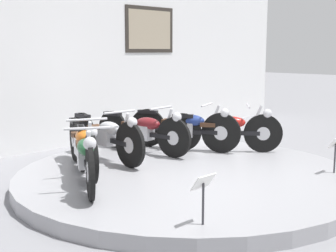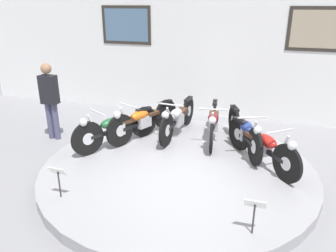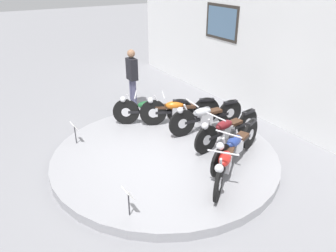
{
  "view_description": "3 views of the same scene",
  "coord_description": "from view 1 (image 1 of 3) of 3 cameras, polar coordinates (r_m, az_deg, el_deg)",
  "views": [
    {
      "loc": [
        -4.73,
        -4.38,
        1.88
      ],
      "look_at": [
        -0.23,
        0.15,
        0.84
      ],
      "focal_mm": 50.0,
      "sensor_mm": 36.0,
      "label": 1
    },
    {
      "loc": [
        1.38,
        -5.06,
        2.93
      ],
      "look_at": [
        -0.27,
        0.28,
        0.79
      ],
      "focal_mm": 35.0,
      "sensor_mm": 36.0,
      "label": 2
    },
    {
      "loc": [
        5.24,
        -3.13,
        3.8
      ],
      "look_at": [
        0.1,
        0.01,
        0.85
      ],
      "focal_mm": 35.0,
      "sensor_mm": 36.0,
      "label": 3
    }
  ],
  "objects": [
    {
      "name": "display_platform",
      "position": [
        6.69,
        2.36,
        -6.28
      ],
      "size": [
        4.81,
        4.81,
        0.18
      ],
      "primitive_type": "cylinder",
      "color": "#99999E",
      "rests_on": "ground_plane"
    },
    {
      "name": "motorcycle_green",
      "position": [
        6.0,
        -10.01,
        -3.44
      ],
      "size": [
        1.07,
        1.76,
        0.81
      ],
      "color": "black",
      "rests_on": "display_platform"
    },
    {
      "name": "motorcycle_red",
      "position": [
        7.93,
        6.97,
        -0.36
      ],
      "size": [
        1.31,
        1.57,
        0.8
      ],
      "color": "black",
      "rests_on": "display_platform"
    },
    {
      "name": "motorcycle_orange",
      "position": [
        6.67,
        -10.36,
        -2.15
      ],
      "size": [
        0.89,
        1.86,
        0.81
      ],
      "color": "black",
      "rests_on": "display_platform"
    },
    {
      "name": "motorcycle_silver",
      "position": [
        7.32,
        -7.54,
        -1.07
      ],
      "size": [
        0.54,
        2.02,
        0.81
      ],
      "color": "black",
      "rests_on": "display_platform"
    },
    {
      "name": "motorcycle_maroon",
      "position": [
        7.8,
        -3.0,
        -0.45
      ],
      "size": [
        0.54,
        1.99,
        0.8
      ],
      "color": "black",
      "rests_on": "display_platform"
    },
    {
      "name": "info_placard_front_left",
      "position": [
        4.6,
        4.33,
        -7.61
      ],
      "size": [
        0.26,
        0.11,
        0.51
      ],
      "color": "#333338",
      "rests_on": "display_platform"
    },
    {
      "name": "back_wall",
      "position": [
        9.18,
        -13.98,
        10.45
      ],
      "size": [
        14.0,
        0.22,
        4.23
      ],
      "color": "white",
      "rests_on": "ground_plane"
    },
    {
      "name": "ground_plane",
      "position": [
        6.72,
        2.35,
        -7.03
      ],
      "size": [
        60.0,
        60.0,
        0.0
      ],
      "primitive_type": "plane",
      "color": "gray"
    },
    {
      "name": "info_placard_front_centre",
      "position": [
        6.9,
        19.74,
        -2.44
      ],
      "size": [
        0.26,
        0.11,
        0.51
      ],
      "color": "#333338",
      "rests_on": "display_platform"
    },
    {
      "name": "motorcycle_blue",
      "position": [
        8.02,
        2.14,
        -0.1
      ],
      "size": [
        0.82,
        1.89,
        0.81
      ],
      "color": "black",
      "rests_on": "display_platform"
    }
  ]
}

